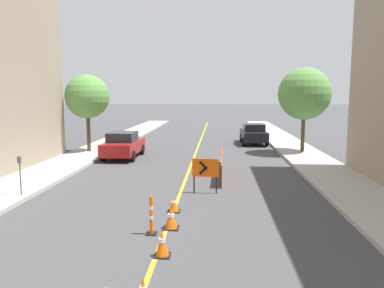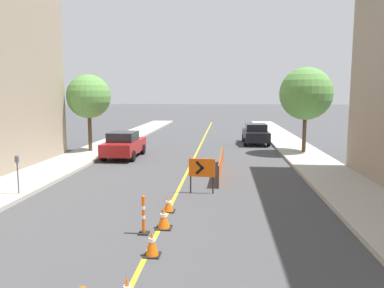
% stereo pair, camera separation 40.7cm
% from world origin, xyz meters
% --- Properties ---
extents(lane_stripe, '(0.12, 54.52, 0.01)m').
position_xyz_m(lane_stripe, '(0.00, 27.26, 0.00)').
color(lane_stripe, gold).
rests_on(lane_stripe, ground_plane).
extents(sidewalk_left, '(2.72, 54.52, 0.16)m').
position_xyz_m(sidewalk_left, '(-6.79, 27.26, 0.08)').
color(sidewalk_left, '#ADA89E').
rests_on(sidewalk_left, ground_plane).
extents(sidewalk_right, '(2.72, 54.52, 0.16)m').
position_xyz_m(sidewalk_right, '(6.79, 27.26, 0.08)').
color(sidewalk_right, '#ADA89E').
rests_on(sidewalk_right, ground_plane).
extents(traffic_cone_fourth, '(0.39, 0.39, 0.62)m').
position_xyz_m(traffic_cone_fourth, '(0.15, 11.06, 0.31)').
color(traffic_cone_fourth, black).
rests_on(traffic_cone_fourth, ground_plane).
extents(traffic_cone_fifth, '(0.45, 0.45, 0.62)m').
position_xyz_m(traffic_cone_fifth, '(0.12, 12.91, 0.30)').
color(traffic_cone_fifth, black).
rests_on(traffic_cone_fifth, ground_plane).
extents(traffic_cone_farthest, '(0.41, 0.41, 0.49)m').
position_xyz_m(traffic_cone_farthest, '(0.03, 14.48, 0.24)').
color(traffic_cone_farthest, black).
rests_on(traffic_cone_farthest, ground_plane).
extents(delineator_post_rear, '(0.29, 0.29, 1.10)m').
position_xyz_m(delineator_post_rear, '(-0.36, 12.44, 0.47)').
color(delineator_post_rear, black).
rests_on(delineator_post_rear, ground_plane).
extents(arrow_barricade_primary, '(1.03, 0.15, 1.36)m').
position_xyz_m(arrow_barricade_primary, '(0.97, 16.87, 0.95)').
color(arrow_barricade_primary, '#EF560C').
rests_on(arrow_barricade_primary, ground_plane).
extents(safety_mesh_fence, '(0.19, 6.14, 0.95)m').
position_xyz_m(safety_mesh_fence, '(1.67, 20.66, 0.47)').
color(safety_mesh_fence, '#EF560C').
rests_on(safety_mesh_fence, ground_plane).
extents(parked_car_curb_near, '(1.93, 4.30, 1.59)m').
position_xyz_m(parked_car_curb_near, '(-4.26, 24.72, 0.80)').
color(parked_car_curb_near, maroon).
rests_on(parked_car_curb_near, ground_plane).
extents(parked_car_curb_mid, '(1.94, 4.32, 1.59)m').
position_xyz_m(parked_car_curb_mid, '(4.22, 31.78, 0.80)').
color(parked_car_curb_mid, black).
rests_on(parked_car_curb_mid, ground_plane).
extents(parking_meter_near_curb, '(0.12, 0.11, 1.46)m').
position_xyz_m(parking_meter_near_curb, '(-5.78, 15.61, 1.18)').
color(parking_meter_near_curb, '#4C4C51').
rests_on(parking_meter_near_curb, sidewalk_left).
extents(street_tree_left_near, '(2.81, 2.81, 4.94)m').
position_xyz_m(street_tree_left_near, '(-6.92, 26.24, 3.68)').
color(street_tree_left_near, '#4C3823').
rests_on(street_tree_left_near, sidewalk_left).
extents(street_tree_right_near, '(3.33, 3.33, 5.38)m').
position_xyz_m(street_tree_right_near, '(6.92, 27.07, 3.86)').
color(street_tree_right_near, '#4C3823').
rests_on(street_tree_right_near, sidewalk_right).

